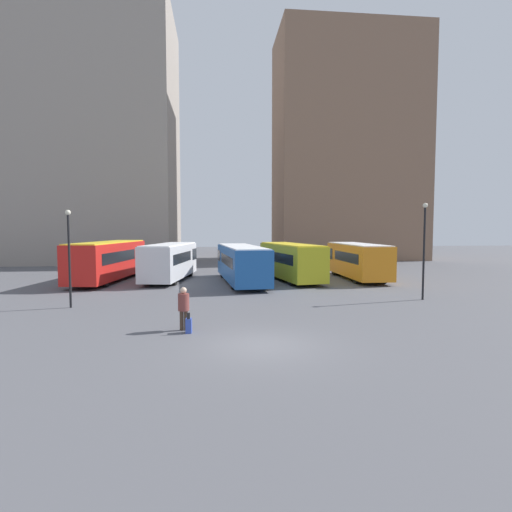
{
  "coord_description": "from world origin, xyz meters",
  "views": [
    {
      "loc": [
        -1.66,
        -14.05,
        4.19
      ],
      "look_at": [
        0.88,
        10.64,
        2.51
      ],
      "focal_mm": 28.0,
      "sensor_mm": 36.0,
      "label": 1
    }
  ],
  "objects_px": {
    "bus_1": "(170,260)",
    "lamp_post_0": "(69,250)",
    "bus_2": "(241,262)",
    "suitcase": "(189,325)",
    "bus_4": "(357,260)",
    "traveler": "(184,305)",
    "bus_0": "(109,260)",
    "lamp_post_1": "(424,243)",
    "bus_3": "(290,260)"
  },
  "relations": [
    {
      "from": "bus_1",
      "to": "suitcase",
      "type": "xyz_separation_m",
      "value": [
        2.57,
        -16.95,
        -1.32
      ]
    },
    {
      "from": "bus_0",
      "to": "suitcase",
      "type": "height_order",
      "value": "bus_0"
    },
    {
      "from": "bus_2",
      "to": "bus_3",
      "type": "xyz_separation_m",
      "value": [
        4.11,
        1.12,
        0.04
      ]
    },
    {
      "from": "bus_2",
      "to": "suitcase",
      "type": "distance_m",
      "value": 15.31
    },
    {
      "from": "lamp_post_1",
      "to": "bus_1",
      "type": "bearing_deg",
      "value": 146.01
    },
    {
      "from": "traveler",
      "to": "lamp_post_0",
      "type": "distance_m",
      "value": 8.6
    },
    {
      "from": "bus_4",
      "to": "lamp_post_0",
      "type": "bearing_deg",
      "value": 118.44
    },
    {
      "from": "bus_0",
      "to": "suitcase",
      "type": "relative_size",
      "value": 13.15
    },
    {
      "from": "bus_3",
      "to": "bus_4",
      "type": "relative_size",
      "value": 1.05
    },
    {
      "from": "bus_2",
      "to": "lamp_post_0",
      "type": "height_order",
      "value": "lamp_post_0"
    },
    {
      "from": "bus_2",
      "to": "bus_4",
      "type": "height_order",
      "value": "bus_4"
    },
    {
      "from": "bus_0",
      "to": "lamp_post_0",
      "type": "xyz_separation_m",
      "value": [
        0.86,
        -11.21,
        1.36
      ]
    },
    {
      "from": "bus_3",
      "to": "traveler",
      "type": "xyz_separation_m",
      "value": [
        -7.44,
        -15.6,
        -0.55
      ]
    },
    {
      "from": "bus_1",
      "to": "bus_2",
      "type": "xyz_separation_m",
      "value": [
        5.68,
        -2.01,
        -0.04
      ]
    },
    {
      "from": "bus_2",
      "to": "lamp_post_0",
      "type": "relative_size",
      "value": 2.18
    },
    {
      "from": "bus_1",
      "to": "bus_3",
      "type": "relative_size",
      "value": 0.97
    },
    {
      "from": "bus_1",
      "to": "bus_3",
      "type": "height_order",
      "value": "same"
    },
    {
      "from": "bus_2",
      "to": "traveler",
      "type": "xyz_separation_m",
      "value": [
        -3.33,
        -14.48,
        -0.51
      ]
    },
    {
      "from": "bus_4",
      "to": "traveler",
      "type": "relative_size",
      "value": 5.21
    },
    {
      "from": "bus_2",
      "to": "suitcase",
      "type": "bearing_deg",
      "value": 163.09
    },
    {
      "from": "bus_2",
      "to": "bus_4",
      "type": "xyz_separation_m",
      "value": [
        9.85,
        1.35,
        0.03
      ]
    },
    {
      "from": "bus_4",
      "to": "traveler",
      "type": "height_order",
      "value": "bus_4"
    },
    {
      "from": "bus_2",
      "to": "traveler",
      "type": "relative_size",
      "value": 6.31
    },
    {
      "from": "bus_0",
      "to": "lamp_post_0",
      "type": "height_order",
      "value": "lamp_post_0"
    },
    {
      "from": "bus_0",
      "to": "traveler",
      "type": "distance_m",
      "value": 18.14
    },
    {
      "from": "suitcase",
      "to": "bus_1",
      "type": "bearing_deg",
      "value": 10.9
    },
    {
      "from": "bus_1",
      "to": "lamp_post_0",
      "type": "relative_size",
      "value": 1.82
    },
    {
      "from": "bus_1",
      "to": "bus_4",
      "type": "bearing_deg",
      "value": -83.77
    },
    {
      "from": "traveler",
      "to": "lamp_post_1",
      "type": "distance_m",
      "value": 14.91
    },
    {
      "from": "bus_1",
      "to": "lamp_post_0",
      "type": "xyz_separation_m",
      "value": [
        -4.03,
        -11.08,
        1.47
      ]
    },
    {
      "from": "bus_0",
      "to": "lamp_post_1",
      "type": "relative_size",
      "value": 1.96
    },
    {
      "from": "bus_1",
      "to": "lamp_post_1",
      "type": "relative_size",
      "value": 1.66
    },
    {
      "from": "bus_0",
      "to": "bus_4",
      "type": "relative_size",
      "value": 1.19
    },
    {
      "from": "bus_4",
      "to": "lamp_post_0",
      "type": "distance_m",
      "value": 22.21
    },
    {
      "from": "bus_1",
      "to": "bus_3",
      "type": "xyz_separation_m",
      "value": [
        9.78,
        -0.9,
        0.0
      ]
    },
    {
      "from": "bus_1",
      "to": "suitcase",
      "type": "bearing_deg",
      "value": -162.67
    },
    {
      "from": "traveler",
      "to": "lamp_post_0",
      "type": "xyz_separation_m",
      "value": [
        -6.37,
        5.41,
        2.02
      ]
    },
    {
      "from": "bus_0",
      "to": "lamp_post_1",
      "type": "xyz_separation_m",
      "value": [
        20.78,
        -10.85,
        1.63
      ]
    },
    {
      "from": "bus_2",
      "to": "bus_4",
      "type": "relative_size",
      "value": 1.21
    },
    {
      "from": "bus_3",
      "to": "lamp_post_1",
      "type": "distance_m",
      "value": 11.7
    },
    {
      "from": "bus_3",
      "to": "lamp_post_1",
      "type": "height_order",
      "value": "lamp_post_1"
    },
    {
      "from": "bus_1",
      "to": "lamp_post_0",
      "type": "distance_m",
      "value": 11.88
    },
    {
      "from": "bus_0",
      "to": "suitcase",
      "type": "distance_m",
      "value": 18.7
    },
    {
      "from": "bus_3",
      "to": "bus_2",
      "type": "bearing_deg",
      "value": 95.92
    },
    {
      "from": "lamp_post_1",
      "to": "suitcase",
      "type": "bearing_deg",
      "value": -154.92
    },
    {
      "from": "traveler",
      "to": "lamp_post_0",
      "type": "relative_size",
      "value": 0.35
    },
    {
      "from": "lamp_post_0",
      "to": "suitcase",
      "type": "bearing_deg",
      "value": -41.64
    },
    {
      "from": "bus_2",
      "to": "suitcase",
      "type": "xyz_separation_m",
      "value": [
        -3.1,
        -14.94,
        -1.28
      ]
    },
    {
      "from": "bus_0",
      "to": "lamp_post_1",
      "type": "bearing_deg",
      "value": -110.51
    },
    {
      "from": "traveler",
      "to": "bus_4",
      "type": "bearing_deg",
      "value": -37.53
    }
  ]
}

